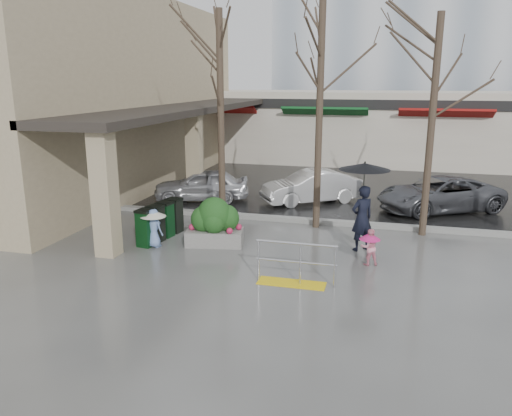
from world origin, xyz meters
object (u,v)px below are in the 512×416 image
at_px(tree_west, 220,66).
at_px(news_boxes, 161,221).
at_px(tree_mideast, 436,72).
at_px(tree_midwest, 321,60).
at_px(child_pink, 370,244).
at_px(woman, 363,198).
at_px(handrail, 294,269).
at_px(car_b, 311,187).
at_px(car_c, 439,194).
at_px(car_a, 201,185).
at_px(child_blue, 154,224).
at_px(planter, 215,222).

distance_m(tree_west, news_boxes, 5.27).
distance_m(tree_west, tree_mideast, 6.50).
bearing_deg(tree_west, tree_midwest, 0.00).
height_order(tree_midwest, news_boxes, tree_midwest).
distance_m(tree_west, child_pink, 7.41).
bearing_deg(woman, handrail, 25.82).
xyz_separation_m(child_pink, car_b, (-2.47, 6.34, 0.08)).
height_order(tree_midwest, car_b, tree_midwest).
relative_size(handrail, car_b, 0.50).
relative_size(tree_west, car_c, 1.50).
bearing_deg(car_a, child_blue, -9.24).
relative_size(tree_mideast, car_a, 1.76).
bearing_deg(tree_midwest, child_blue, -143.02).
height_order(tree_midwest, planter, tree_midwest).
bearing_deg(tree_midwest, planter, -135.46).
bearing_deg(planter, car_c, 40.82).
xyz_separation_m(tree_west, car_a, (-1.70, 2.51, -4.45)).
bearing_deg(child_blue, child_pink, -162.47).
distance_m(handrail, child_pink, 2.39).
distance_m(woman, planter, 4.23).
xyz_separation_m(car_a, car_b, (4.23, 0.76, 0.00)).
relative_size(car_b, car_c, 0.84).
relative_size(handrail, tree_mideast, 0.29).
distance_m(tree_mideast, child_blue, 9.14).
xyz_separation_m(news_boxes, car_c, (8.37, 5.60, 0.09)).
xyz_separation_m(tree_west, news_boxes, (-1.14, -2.42, -4.54)).
bearing_deg(car_c, child_pink, -48.53).
distance_m(tree_west, tree_midwest, 3.20).
height_order(handrail, car_b, car_b).
distance_m(planter, news_boxes, 1.77).
bearing_deg(news_boxes, car_b, 66.40).
bearing_deg(news_boxes, tree_west, 74.02).
xyz_separation_m(woman, car_a, (-6.43, 4.46, -0.86)).
relative_size(child_blue, car_b, 0.29).
height_order(news_boxes, car_a, car_a).
bearing_deg(tree_west, car_b, 52.25).
relative_size(planter, news_boxes, 0.88).
bearing_deg(planter, car_b, 71.78).
xyz_separation_m(news_boxes, car_b, (3.67, 5.70, 0.09)).
relative_size(child_blue, car_a, 0.30).
bearing_deg(child_blue, car_a, -66.31).
height_order(handrail, woman, woman).
distance_m(woman, car_c, 5.77).
bearing_deg(tree_west, woman, -22.44).
bearing_deg(news_boxes, handrail, -18.61).
height_order(child_blue, car_b, car_b).
bearing_deg(car_c, child_blue, -81.26).
xyz_separation_m(tree_mideast, child_blue, (-7.50, -3.16, -4.17)).
distance_m(handrail, car_a, 8.89).
xyz_separation_m(woman, car_c, (2.50, 5.13, -0.86)).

